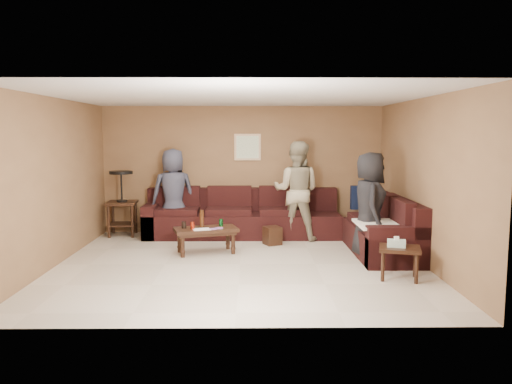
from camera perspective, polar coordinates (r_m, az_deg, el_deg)
room at (r=7.38m, az=-1.88°, el=4.34°), size 5.60×5.50×2.50m
sectional_sofa at (r=9.07m, az=3.53°, el=-3.74°), size 4.65×2.90×0.97m
coffee_table at (r=8.27m, az=-5.78°, el=-4.52°), size 1.11×0.77×0.70m
end_table_left at (r=9.94m, az=-15.07°, el=-1.11°), size 0.59×0.59×1.25m
side_table_right at (r=7.05m, az=16.04°, el=-6.51°), size 0.63×0.56×0.59m
waste_bin at (r=8.90m, az=1.88°, el=-5.00°), size 0.36×0.36×0.32m
wall_art at (r=9.86m, az=-0.97°, el=5.15°), size 0.52×0.04×0.52m
person_left at (r=9.61m, az=-9.43°, el=-0.09°), size 0.96×0.79×1.69m
person_middle at (r=9.28m, az=4.65°, el=0.16°), size 1.04×0.90×1.83m
person_right at (r=8.09m, az=12.86°, el=-1.48°), size 0.61×0.87×1.68m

